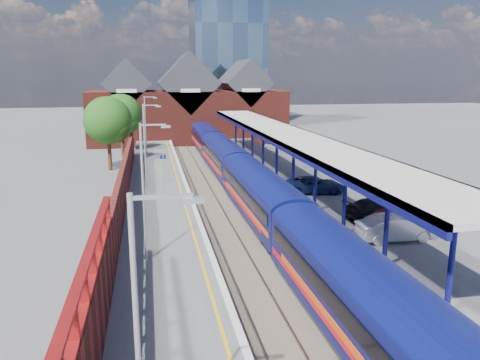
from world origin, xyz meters
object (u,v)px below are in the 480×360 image
(parked_car_blue, at_px, (315,185))
(platform_sign, at_px, (163,164))
(parked_car_dark, at_px, (378,208))
(parked_car_red, at_px, (392,217))
(lamp_post_d, at_px, (147,123))
(lamp_post_a, at_px, (144,336))
(train, at_px, (239,170))
(lamp_post_c, at_px, (146,141))
(lamp_post_b, at_px, (146,184))
(parked_car_silver, at_px, (396,228))

(parked_car_blue, bearing_deg, platform_sign, 70.46)
(parked_car_dark, bearing_deg, parked_car_red, 166.85)
(lamp_post_d, relative_size, parked_car_blue, 1.46)
(lamp_post_a, distance_m, platform_sign, 32.11)
(parked_car_dark, bearing_deg, parked_car_blue, -0.58)
(parked_car_red, bearing_deg, train, 7.47)
(train, height_order, parked_car_red, train)
(parked_car_dark, bearing_deg, lamp_post_c, 39.14)
(lamp_post_a, distance_m, lamp_post_d, 46.00)
(parked_car_blue, bearing_deg, lamp_post_c, 80.47)
(train, bearing_deg, lamp_post_a, -104.35)
(lamp_post_d, distance_m, parked_car_blue, 24.24)
(lamp_post_b, xyz_separation_m, parked_car_blue, (13.21, 11.94, -3.33))
(parked_car_silver, xyz_separation_m, parked_car_blue, (-0.65, 11.57, -0.07))
(lamp_post_a, relative_size, platform_sign, 2.80)
(lamp_post_a, relative_size, lamp_post_d, 1.00)
(lamp_post_a, height_order, parked_car_blue, lamp_post_a)
(lamp_post_b, relative_size, parked_car_silver, 1.56)
(lamp_post_d, bearing_deg, lamp_post_a, -90.00)
(parked_car_red, bearing_deg, lamp_post_a, 119.24)
(parked_car_dark, height_order, parked_car_blue, parked_car_dark)
(train, height_order, platform_sign, platform_sign)
(lamp_post_d, xyz_separation_m, parked_car_blue, (13.21, -20.06, -3.33))
(train, bearing_deg, lamp_post_c, -174.80)
(parked_car_silver, bearing_deg, platform_sign, 37.52)
(parked_car_silver, bearing_deg, train, 22.35)
(parked_car_blue, bearing_deg, lamp_post_a, 160.56)
(platform_sign, height_order, parked_car_red, platform_sign)
(lamp_post_a, bearing_deg, train, 75.65)
(lamp_post_c, height_order, lamp_post_d, same)
(lamp_post_b, distance_m, parked_car_dark, 15.88)
(lamp_post_a, distance_m, parked_car_silver, 20.23)
(lamp_post_a, xyz_separation_m, lamp_post_b, (0.00, 14.00, 0.00))
(lamp_post_b, bearing_deg, lamp_post_d, 90.00)
(platform_sign, xyz_separation_m, parked_car_dark, (13.50, -13.49, -1.00))
(lamp_post_d, distance_m, parked_car_dark, 31.43)
(lamp_post_a, relative_size, parked_car_blue, 1.46)
(parked_car_red, bearing_deg, lamp_post_d, 7.77)
(parked_car_red, distance_m, parked_car_dark, 1.77)
(parked_car_silver, xyz_separation_m, parked_car_dark, (1.01, 4.13, -0.05))
(platform_sign, height_order, parked_car_silver, platform_sign)
(lamp_post_a, bearing_deg, parked_car_dark, 51.24)
(parked_car_red, xyz_separation_m, parked_car_blue, (-1.66, 9.21, 0.04))
(lamp_post_a, xyz_separation_m, parked_car_blue, (13.21, 25.94, -3.33))
(lamp_post_b, xyz_separation_m, parked_car_red, (14.86, 2.74, -3.37))
(lamp_post_b, relative_size, parked_car_dark, 1.48)
(train, height_order, parked_car_dark, train)
(lamp_post_a, height_order, parked_car_dark, lamp_post_a)
(lamp_post_c, relative_size, parked_car_dark, 1.48)
(lamp_post_c, bearing_deg, lamp_post_b, -90.00)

